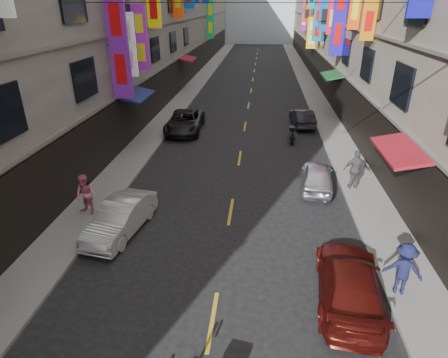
% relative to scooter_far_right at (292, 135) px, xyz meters
% --- Properties ---
extents(sidewalk_left, '(2.00, 90.00, 0.12)m').
position_rel_scooter_far_right_xyz_m(sidewalk_left, '(-9.08, 14.88, -0.38)').
color(sidewalk_left, slate).
rests_on(sidewalk_left, ground).
extents(sidewalk_right, '(2.00, 90.00, 0.12)m').
position_rel_scooter_far_right_xyz_m(sidewalk_right, '(2.92, 14.88, -0.38)').
color(sidewalk_right, slate).
rests_on(sidewalk_right, ground).
extents(street_awnings, '(13.99, 35.20, 0.41)m').
position_rel_scooter_far_right_xyz_m(street_awnings, '(-4.34, -1.12, 2.56)').
color(street_awnings, '#165322').
rests_on(street_awnings, ground).
extents(lane_markings, '(0.12, 80.20, 0.01)m').
position_rel_scooter_far_right_xyz_m(lane_markings, '(-3.08, 11.88, -0.44)').
color(lane_markings, gold).
rests_on(lane_markings, ground).
extents(scooter_far_right, '(0.50, 1.80, 1.14)m').
position_rel_scooter_far_right_xyz_m(scooter_far_right, '(0.00, 0.00, 0.00)').
color(scooter_far_right, black).
rests_on(scooter_far_right, ground).
extents(car_left_mid, '(1.94, 3.98, 1.26)m').
position_rel_scooter_far_right_xyz_m(car_left_mid, '(-7.08, -11.07, 0.19)').
color(car_left_mid, silver).
rests_on(car_left_mid, ground).
extents(car_left_far, '(2.36, 4.90, 1.35)m').
position_rel_scooter_far_right_xyz_m(car_left_far, '(-7.08, 1.36, 0.23)').
color(car_left_far, black).
rests_on(car_left_far, ground).
extents(car_right_near, '(2.24, 4.54, 1.27)m').
position_rel_scooter_far_right_xyz_m(car_right_near, '(0.76, -13.88, 0.19)').
color(car_right_near, '#5B140F').
rests_on(car_right_near, ground).
extents(car_right_mid, '(1.82, 3.69, 1.21)m').
position_rel_scooter_far_right_xyz_m(car_right_mid, '(0.74, -6.50, 0.16)').
color(car_right_mid, silver).
rests_on(car_right_mid, ground).
extents(car_right_far, '(1.64, 3.75, 1.20)m').
position_rel_scooter_far_right_xyz_m(car_right_far, '(0.92, 3.35, 0.16)').
color(car_right_far, '#24242B').
rests_on(car_right_far, ground).
extents(pedestrian_lfar, '(0.96, 0.81, 1.69)m').
position_rel_scooter_far_right_xyz_m(pedestrian_lfar, '(-8.86, -10.04, 0.52)').
color(pedestrian_lfar, pink).
rests_on(pedestrian_lfar, sidewalk_left).
extents(pedestrian_rnear, '(1.20, 0.85, 1.68)m').
position_rel_scooter_far_right_xyz_m(pedestrian_rnear, '(2.32, -13.54, 0.52)').
color(pedestrian_rnear, '#15173C').
rests_on(pedestrian_rnear, sidewalk_right).
extents(pedestrian_rfar, '(1.12, 0.68, 1.86)m').
position_rel_scooter_far_right_xyz_m(pedestrian_rfar, '(2.42, -6.58, 0.61)').
color(pedestrian_rfar, '#515053').
rests_on(pedestrian_rfar, sidewalk_right).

